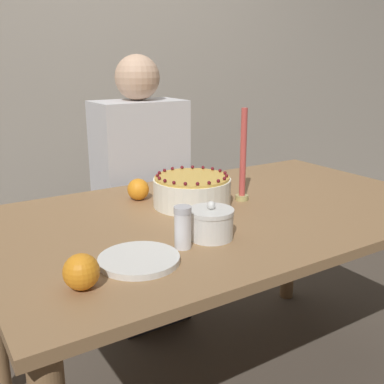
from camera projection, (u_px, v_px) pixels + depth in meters
wall_behind at (79, 47)px, 2.51m from camera, size 8.00×0.05×2.60m
dining_table at (225, 238)px, 1.56m from camera, size 1.57×0.92×0.74m
cake at (192, 191)px, 1.56m from camera, size 0.27×0.27×0.12m
sugar_bowl at (211, 223)px, 1.27m from camera, size 0.13×0.13×0.11m
sugar_shaker at (183, 227)px, 1.20m from camera, size 0.05×0.05×0.12m
plate_stack at (139, 260)px, 1.12m from camera, size 0.21×0.21×0.02m
candle at (243, 163)px, 1.60m from camera, size 0.05×0.05×0.33m
orange_fruit_0 at (138, 189)px, 1.63m from camera, size 0.08×0.08×0.08m
orange_fruit_1 at (81, 272)px, 0.99m from camera, size 0.08×0.08×0.08m
person_man_blue_shirt at (142, 210)px, 2.12m from camera, size 0.40×0.34×1.26m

